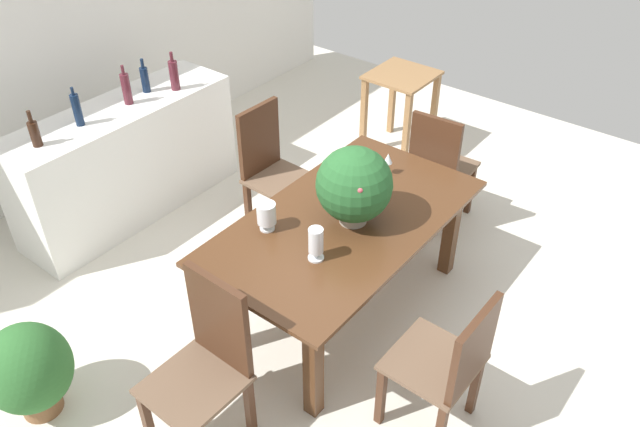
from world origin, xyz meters
The scene contains 19 objects.
ground_plane centered at (0.00, 0.00, 0.00)m, with size 7.04×7.04×0.00m, color silver.
back_wall centered at (0.00, 2.60, 1.30)m, with size 6.40×0.10×2.60m, color white.
dining_table centered at (0.00, -0.23, 0.63)m, with size 1.84×1.02×0.76m.
chair_near_left centered at (-0.41, -1.23, 0.53)m, with size 0.47×0.45×0.94m.
chair_foot_end centered at (1.20, -0.24, 0.55)m, with size 0.50×0.45×1.00m.
chair_far_right centered at (0.42, 0.76, 0.56)m, with size 0.44×0.44×1.01m.
chair_head_end centered at (-1.19, -0.24, 0.57)m, with size 0.49×0.45×1.04m.
flower_centerpiece centered at (0.02, -0.29, 1.02)m, with size 0.46×0.46×0.50m.
crystal_vase_left centered at (-0.37, 0.08, 0.87)m, with size 0.12×0.12×0.18m.
crystal_vase_center_near centered at (-0.40, -0.32, 0.88)m, with size 0.09×0.09×0.21m.
wine_glass centered at (0.59, -0.16, 0.87)m, with size 0.06×0.06×0.16m.
kitchen_counter centered at (-0.12, 1.79, 0.46)m, with size 1.84×0.54×0.92m, color white.
wine_bottle_amber centered at (0.20, 1.83, 1.03)m, with size 0.06×0.06×0.27m.
wine_bottle_green centered at (-0.44, 1.78, 1.04)m, with size 0.06×0.06×0.29m.
wine_bottle_clear centered at (0.37, 1.68, 1.04)m, with size 0.07×0.07×0.31m.
wine_bottle_tall centered at (-0.01, 1.78, 1.05)m, with size 0.07×0.07×0.30m.
wine_bottle_dark centered at (-0.79, 1.76, 1.02)m, with size 0.07×0.07×0.26m.
side_table centered at (2.02, 0.61, 0.56)m, with size 0.56×0.53×0.76m.
potted_plant_floor centered at (-1.74, 0.65, 0.34)m, with size 0.48×0.48×0.62m.
Camera 1 is at (-2.59, -2.06, 3.15)m, focal length 36.13 mm.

